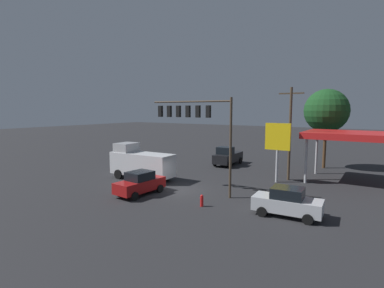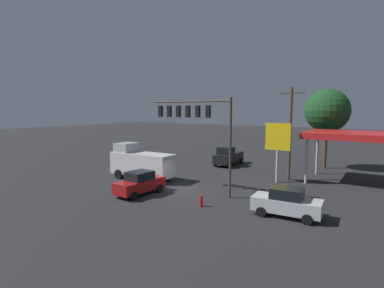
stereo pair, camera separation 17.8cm
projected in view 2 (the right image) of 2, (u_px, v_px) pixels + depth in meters
name	position (u px, v px, depth m)	size (l,w,h in m)	color
ground_plane	(179.00, 190.00, 26.31)	(200.00, 200.00, 0.00)	#262628
traffic_signal_assembly	(195.00, 119.00, 25.05)	(7.77, 0.43, 7.99)	#473828
utility_pole	(290.00, 132.00, 29.43)	(2.40, 0.26, 9.19)	#473828
gas_station_canopy	(353.00, 136.00, 28.28)	(8.37, 6.22, 4.90)	red
price_sign	(278.00, 140.00, 28.56)	(2.41, 0.27, 5.74)	#B7B7BC
sedan_waiting	(140.00, 183.00, 24.91)	(2.30, 4.52, 1.93)	maroon
delivery_truck	(141.00, 163.00, 30.23)	(6.87, 2.73, 3.58)	silver
pickup_parked	(228.00, 156.00, 37.87)	(2.43, 5.28, 2.40)	black
sedan_far	(287.00, 202.00, 19.75)	(4.52, 2.31, 1.93)	silver
street_tree	(327.00, 111.00, 35.21)	(5.11, 5.11, 9.43)	#4C331E
fire_hydrant	(201.00, 201.00, 21.79)	(0.24, 0.24, 0.88)	red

